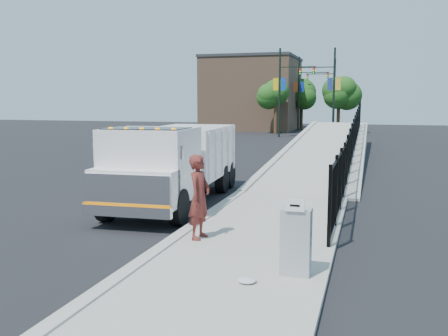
# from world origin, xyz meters

# --- Properties ---
(ground) EXTENTS (120.00, 120.00, 0.00)m
(ground) POSITION_xyz_m (0.00, 0.00, 0.00)
(ground) COLOR black
(ground) RESTS_ON ground
(sidewalk) EXTENTS (3.55, 12.00, 0.12)m
(sidewalk) POSITION_xyz_m (1.93, -2.00, 0.06)
(sidewalk) COLOR #9E998E
(sidewalk) RESTS_ON ground
(curb) EXTENTS (0.30, 12.00, 0.16)m
(curb) POSITION_xyz_m (0.00, -2.00, 0.08)
(curb) COLOR #ADAAA3
(curb) RESTS_ON ground
(ramp) EXTENTS (3.95, 24.06, 3.19)m
(ramp) POSITION_xyz_m (2.12, 16.00, 0.00)
(ramp) COLOR #9E998E
(ramp) RESTS_ON ground
(iron_fence) EXTENTS (0.10, 28.00, 1.80)m
(iron_fence) POSITION_xyz_m (3.55, 12.00, 0.90)
(iron_fence) COLOR black
(iron_fence) RESTS_ON ground
(truck) EXTENTS (2.86, 7.77, 2.62)m
(truck) POSITION_xyz_m (-1.72, 1.88, 1.47)
(truck) COLOR black
(truck) RESTS_ON ground
(worker) EXTENTS (0.54, 0.77, 1.99)m
(worker) POSITION_xyz_m (0.57, -2.15, 1.11)
(worker) COLOR maroon
(worker) RESTS_ON sidewalk
(utility_cabinet) EXTENTS (0.55, 0.40, 1.25)m
(utility_cabinet) POSITION_xyz_m (3.10, -3.96, 0.75)
(utility_cabinet) COLOR gray
(utility_cabinet) RESTS_ON sidewalk
(arrow_sign) EXTENTS (0.35, 0.04, 0.22)m
(arrow_sign) POSITION_xyz_m (3.10, -4.18, 1.48)
(arrow_sign) COLOR white
(arrow_sign) RESTS_ON utility_cabinet
(debris) EXTENTS (0.34, 0.34, 0.09)m
(debris) POSITION_xyz_m (2.33, -4.64, 0.16)
(debris) COLOR silver
(debris) RESTS_ON sidewalk
(light_pole_0) EXTENTS (3.77, 0.22, 8.00)m
(light_pole_0) POSITION_xyz_m (-3.40, 32.27, 4.36)
(light_pole_0) COLOR black
(light_pole_0) RESTS_ON ground
(light_pole_1) EXTENTS (3.78, 0.22, 8.00)m
(light_pole_1) POSITION_xyz_m (0.74, 33.18, 4.36)
(light_pole_1) COLOR black
(light_pole_1) RESTS_ON ground
(light_pole_2) EXTENTS (3.78, 0.22, 8.00)m
(light_pole_2) POSITION_xyz_m (-2.98, 41.75, 4.36)
(light_pole_2) COLOR black
(light_pole_2) RESTS_ON ground
(light_pole_3) EXTENTS (3.78, 0.22, 8.00)m
(light_pole_3) POSITION_xyz_m (-0.03, 44.88, 4.36)
(light_pole_3) COLOR black
(light_pole_3) RESTS_ON ground
(tree_0) EXTENTS (2.71, 2.71, 5.35)m
(tree_0) POSITION_xyz_m (-4.80, 36.41, 3.95)
(tree_0) COLOR #382314
(tree_0) RESTS_ON ground
(tree_1) EXTENTS (2.71, 2.71, 5.36)m
(tree_1) POSITION_xyz_m (1.16, 38.81, 3.95)
(tree_1) COLOR #382314
(tree_1) RESTS_ON ground
(tree_2) EXTENTS (3.31, 3.31, 5.66)m
(tree_2) POSITION_xyz_m (-3.54, 46.21, 3.97)
(tree_2) COLOR #382314
(tree_2) RESTS_ON ground
(building) EXTENTS (10.00, 10.00, 8.00)m
(building) POSITION_xyz_m (-9.00, 44.00, 4.00)
(building) COLOR #8C664C
(building) RESTS_ON ground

